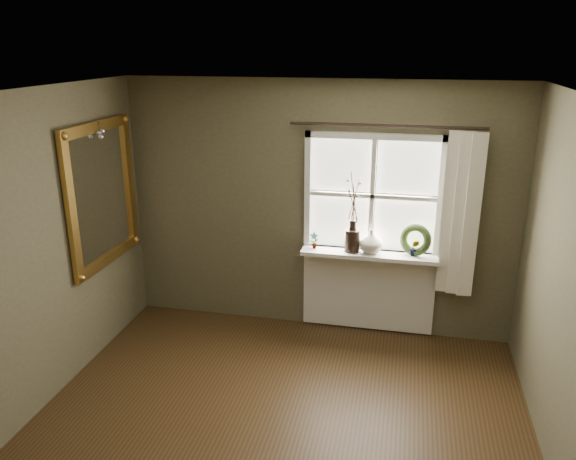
% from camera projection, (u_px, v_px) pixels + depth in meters
% --- Properties ---
extents(ceiling, '(4.50, 4.50, 0.00)m').
position_uv_depth(ceiling, '(258.00, 102.00, 3.23)').
color(ceiling, silver).
rests_on(ceiling, ground).
extents(wall_back, '(4.00, 0.10, 2.60)m').
position_uv_depth(wall_back, '(318.00, 208.00, 5.78)').
color(wall_back, brown).
rests_on(wall_back, ground).
extents(window_frame, '(1.36, 0.06, 1.24)m').
position_uv_depth(window_frame, '(372.00, 196.00, 5.55)').
color(window_frame, silver).
rests_on(window_frame, wall_back).
extents(window_sill, '(1.36, 0.26, 0.04)m').
position_uv_depth(window_sill, '(369.00, 254.00, 5.63)').
color(window_sill, silver).
rests_on(window_sill, wall_back).
extents(window_apron, '(1.36, 0.04, 0.88)m').
position_uv_depth(window_apron, '(368.00, 290.00, 5.87)').
color(window_apron, silver).
rests_on(window_apron, ground).
extents(dark_jug, '(0.17, 0.17, 0.23)m').
position_uv_depth(dark_jug, '(352.00, 241.00, 5.62)').
color(dark_jug, black).
rests_on(dark_jug, window_sill).
extents(cream_vase, '(0.29, 0.29, 0.24)m').
position_uv_depth(cream_vase, '(371.00, 241.00, 5.58)').
color(cream_vase, beige).
rests_on(cream_vase, window_sill).
extents(wreath, '(0.35, 0.24, 0.33)m').
position_uv_depth(wreath, '(415.00, 243.00, 5.53)').
color(wreath, '#2E3F1C').
rests_on(wreath, window_sill).
extents(potted_plant_left, '(0.10, 0.08, 0.17)m').
position_uv_depth(potted_plant_left, '(314.00, 240.00, 5.71)').
color(potted_plant_left, '#2E3F1C').
rests_on(potted_plant_left, window_sill).
extents(potted_plant_right, '(0.11, 0.10, 0.17)m').
position_uv_depth(potted_plant_right, '(415.00, 248.00, 5.51)').
color(potted_plant_right, '#2E3F1C').
rests_on(potted_plant_right, window_sill).
extents(curtain, '(0.36, 0.12, 1.59)m').
position_uv_depth(curtain, '(460.00, 215.00, 5.32)').
color(curtain, '#EDE5CD').
rests_on(curtain, wall_back).
extents(curtain_rod, '(1.84, 0.03, 0.03)m').
position_uv_depth(curtain_rod, '(386.00, 126.00, 5.25)').
color(curtain_rod, black).
rests_on(curtain_rod, wall_back).
extents(gilt_mirror, '(0.10, 1.16, 1.39)m').
position_uv_depth(gilt_mirror, '(102.00, 194.00, 5.35)').
color(gilt_mirror, white).
rests_on(gilt_mirror, wall_left).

